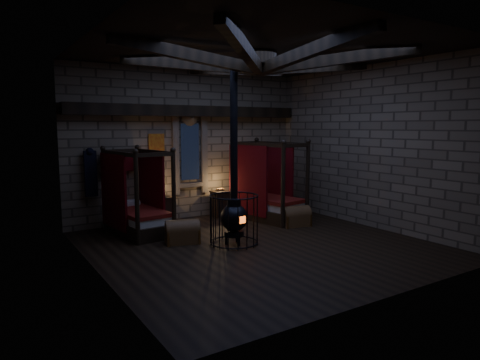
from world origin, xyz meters
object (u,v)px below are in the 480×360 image
trunk_right (295,217)px  stove (234,215)px  bed_left (137,213)px  bed_right (266,200)px  trunk_left (182,232)px

trunk_right → stove: (-2.30, -0.63, 0.41)m
bed_left → stove: bearing=-61.4°
bed_left → bed_right: bed_right is taller
stove → bed_right: bearing=31.9°
bed_right → stove: size_ratio=0.55×
bed_left → trunk_left: (0.56, -1.42, -0.26)m
bed_right → trunk_left: (-3.11, -1.07, -0.30)m
trunk_left → stove: stove is taller
trunk_right → stove: size_ratio=0.20×
bed_left → trunk_right: bearing=-28.1°
trunk_left → trunk_right: trunk_left is taller
bed_right → trunk_right: size_ratio=2.74×
bed_right → stove: (-2.16, -1.77, 0.11)m
bed_left → trunk_right: (3.80, -1.49, -0.26)m
bed_right → trunk_right: 1.18m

